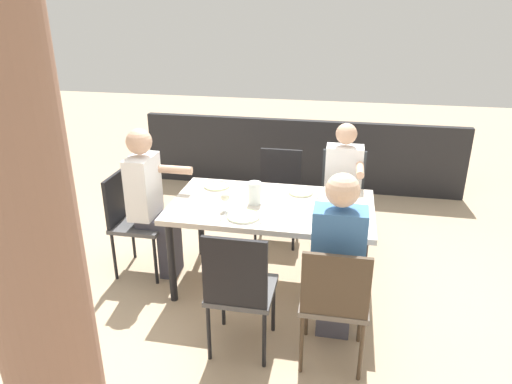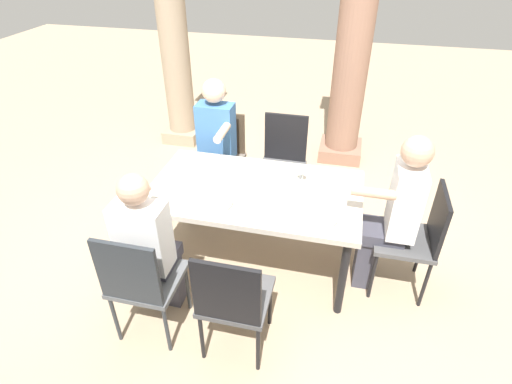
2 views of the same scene
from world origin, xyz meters
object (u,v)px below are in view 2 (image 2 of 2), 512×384
object	(u,v)px
dining_table	(255,196)
wine_glass_2	(303,170)
chair_west_north	(222,153)
chair_west_south	(141,280)
chair_mid_north	(283,159)
chair_head_east	(416,235)
stone_column_near	(173,36)
diner_woman_green	(215,145)
plate_3	(321,219)
plate_2	(283,172)
plate_0	(203,161)
stone_column_centre	(355,32)
water_pitcher	(273,182)
chair_mid_south	(233,298)
diner_man_white	(394,212)
diner_guest_third	(150,245)
plate_1	(218,204)

from	to	relation	value
dining_table	wine_glass_2	xyz separation A→B (m)	(0.34, 0.19, 0.18)
chair_west_north	chair_west_south	bearing A→B (deg)	-90.00
chair_mid_north	wine_glass_2	distance (m)	0.82
chair_head_east	stone_column_near	distance (m)	3.54
dining_table	diner_woman_green	world-z (taller)	diner_woman_green
chair_west_south	plate_3	world-z (taller)	chair_west_south
chair_west_north	stone_column_near	size ratio (longest dim) A/B	0.33
chair_head_east	plate_2	xyz separation A→B (m)	(-1.07, 0.29, 0.23)
plate_0	plate_2	xyz separation A→B (m)	(0.71, -0.02, -0.00)
chair_west_south	stone_column_centre	size ratio (longest dim) A/B	0.31
water_pitcher	chair_head_east	bearing A→B (deg)	-0.38
chair_mid_south	diner_man_white	size ratio (longest dim) A/B	0.68
chair_mid_north	plate_3	world-z (taller)	chair_mid_north
plate_3	water_pitcher	bearing A→B (deg)	144.34
chair_west_south	water_pitcher	world-z (taller)	water_pitcher
chair_mid_north	plate_2	xyz separation A→B (m)	(0.10, -0.61, 0.22)
water_pitcher	stone_column_centre	bearing A→B (deg)	77.65
stone_column_centre	plate_0	bearing A→B (deg)	-122.30
diner_woman_green	dining_table	bearing A→B (deg)	-51.55
chair_mid_south	plate_0	xyz separation A→B (m)	(-0.60, 1.20, 0.25)
chair_west_south	plate_0	world-z (taller)	chair_west_south
chair_mid_north	chair_head_east	xyz separation A→B (m)	(1.17, -0.90, -0.01)
chair_mid_north	stone_column_centre	distance (m)	1.62
wine_glass_2	stone_column_near	bearing A→B (deg)	133.81
chair_west_north	wine_glass_2	world-z (taller)	chair_west_north
dining_table	plate_0	xyz separation A→B (m)	(-0.54, 0.31, 0.08)
chair_mid_north	plate_3	xyz separation A→B (m)	(0.47, -1.18, 0.22)
water_pitcher	plate_3	bearing A→B (deg)	-35.66
chair_west_south	wine_glass_2	xyz separation A→B (m)	(0.90, 1.08, 0.33)
plate_0	plate_2	size ratio (longest dim) A/B	0.96
stone_column_centre	plate_3	xyz separation A→B (m)	(-0.06, -2.38, -0.73)
diner_guest_third	stone_column_near	distance (m)	3.03
diner_man_white	plate_3	world-z (taller)	diner_man_white
diner_woman_green	wine_glass_2	xyz separation A→B (m)	(0.89, -0.51, 0.14)
chair_west_south	diner_guest_third	size ratio (longest dim) A/B	0.74
diner_woman_green	plate_2	distance (m)	0.84
chair_west_south	plate_2	distance (m)	1.41
diner_man_white	chair_west_south	bearing A→B (deg)	-150.89
plate_0	plate_1	distance (m)	0.66
diner_man_white	stone_column_near	world-z (taller)	stone_column_near
diner_man_white	stone_column_near	distance (m)	3.35
stone_column_near	stone_column_centre	size ratio (longest dim) A/B	0.90
chair_mid_south	water_pitcher	world-z (taller)	water_pitcher
plate_1	wine_glass_2	size ratio (longest dim) A/B	1.41
chair_mid_south	plate_2	distance (m)	1.21
diner_woman_green	stone_column_centre	world-z (taller)	stone_column_centre
plate_1	plate_0	bearing A→B (deg)	119.49
stone_column_centre	plate_0	world-z (taller)	stone_column_centre
diner_man_white	diner_guest_third	bearing A→B (deg)	-156.25
plate_0	stone_column_near	bearing A→B (deg)	118.12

